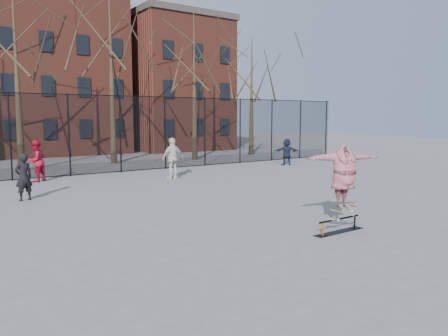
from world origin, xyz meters
TOP-DOWN VIEW (x-y plane):
  - ground at (0.00, 0.00)m, footprint 100.00×100.00m
  - skate_rail at (1.15, -1.47)m, footprint 1.64×0.25m
  - skateboard at (1.26, -1.47)m, footprint 0.82×0.19m
  - skater at (1.26, -1.47)m, footprint 2.08×1.18m
  - bystander_black at (-4.50, 7.61)m, footprint 0.67×0.52m
  - bystander_red at (-3.17, 12.00)m, footprint 1.15×1.10m
  - bystander_white at (2.28, 9.36)m, footprint 1.17×0.59m
  - bystander_navy at (10.61, 10.51)m, footprint 1.55×1.04m
  - fence at (-0.01, 13.00)m, footprint 34.03×0.07m
  - tree_row at (-0.25, 17.15)m, footprint 33.66×7.46m
  - rowhouses at (0.72, 26.00)m, footprint 29.00×7.00m

SIDE VIEW (x-z plane):
  - ground at x=0.00m, z-range 0.00..0.00m
  - skate_rail at x=1.15m, z-range -0.04..0.32m
  - skateboard at x=1.26m, z-range 0.36..0.46m
  - bystander_navy at x=10.61m, z-range 0.00..1.60m
  - bystander_black at x=-4.50m, z-range 0.00..1.64m
  - bystander_red at x=-3.17m, z-range 0.00..1.87m
  - bystander_white at x=2.28m, z-range 0.00..1.93m
  - skater at x=1.26m, z-range 0.46..2.09m
  - fence at x=-0.01m, z-range 0.05..4.05m
  - rowhouses at x=0.72m, z-range -0.44..12.56m
  - tree_row at x=-0.25m, z-range 2.02..12.69m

